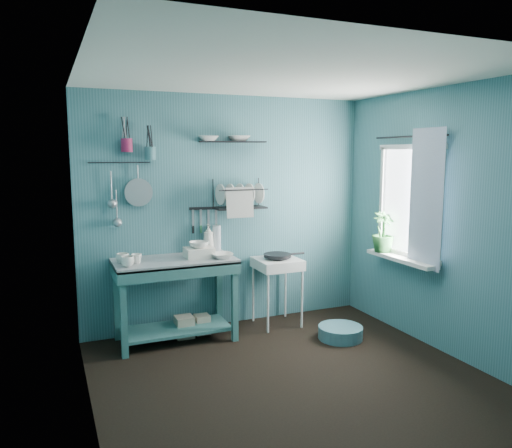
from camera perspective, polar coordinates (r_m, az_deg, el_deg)
name	(u,v)px	position (r m, az deg, el deg)	size (l,w,h in m)	color
floor	(289,376)	(4.45, 3.85, -16.99)	(3.20, 3.20, 0.00)	black
ceiling	(293,74)	(4.08, 4.20, 16.71)	(3.20, 3.20, 0.00)	silver
wall_back	(229,212)	(5.45, -3.16, 1.38)	(3.20, 3.20, 0.00)	#376871
wall_front	(416,272)	(2.86, 17.86, -5.22)	(3.20, 3.20, 0.00)	#376871
wall_left	(85,246)	(3.66, -18.96, -2.40)	(3.00, 3.00, 0.00)	#376871
wall_right	(443,221)	(5.01, 20.55, 0.28)	(3.00, 3.00, 0.00)	#376871
work_counter	(175,300)	(5.14, -9.21, -8.57)	(1.19, 0.60, 0.84)	#316766
mug_left	(127,262)	(4.78, -14.48, -4.17)	(0.12, 0.12, 0.10)	white
mug_mid	(137,259)	(4.90, -13.49, -3.88)	(0.10, 0.10, 0.09)	white
mug_right	(123,258)	(4.94, -14.99, -3.81)	(0.12, 0.12, 0.10)	white
wash_tub	(199,252)	(5.07, -6.53, -3.26)	(0.28, 0.22, 0.10)	silver
tub_bowl	(199,245)	(5.06, -6.54, -2.36)	(0.20, 0.20, 0.06)	white
soap_bottle	(208,238)	(5.31, -5.46, -1.63)	(0.12, 0.12, 0.30)	silver
water_bottle	(217,238)	(5.36, -4.50, -1.63)	(0.09, 0.09, 0.28)	silver
counter_bowl	(222,256)	(5.01, -3.90, -3.63)	(0.22, 0.22, 0.05)	white
hotplate_stand	(277,292)	(5.55, 2.43, -7.74)	(0.46, 0.46, 0.74)	silver
frying_pan	(277,255)	(5.46, 2.45, -3.60)	(0.30, 0.30, 0.04)	black
knife_strip	(204,208)	(5.33, -5.94, 1.80)	(0.32, 0.02, 0.03)	black
dish_rack	(240,194)	(5.34, -1.85, 3.47)	(0.55, 0.24, 0.32)	black
upper_shelf	(232,142)	(5.32, -2.71, 9.36)	(0.70, 0.18, 0.01)	black
shelf_bowl_left	(208,134)	(5.24, -5.46, 10.25)	(0.21, 0.21, 0.05)	white
shelf_bowl_right	(239,134)	(5.35, -1.94, 10.22)	(0.23, 0.23, 0.06)	white
utensil_cup_magenta	(127,145)	(5.07, -14.56, 8.71)	(0.11, 0.11, 0.13)	#931B44
utensil_cup_teal	(150,153)	(5.11, -12.01, 7.90)	(0.11, 0.11, 0.13)	#397077
colander	(139,192)	(5.13, -13.28, 3.54)	(0.28, 0.28, 0.03)	#9EA0A5
ladle_outer	(111,186)	(5.10, -16.22, 4.16)	(0.01, 0.01, 0.30)	#9EA0A5
ladle_inner	(116,205)	(5.12, -15.66, 2.07)	(0.01, 0.01, 0.30)	#9EA0A5
hook_rail	(120,162)	(5.11, -15.32, 6.80)	(0.01, 0.01, 0.60)	black
window_glass	(410,201)	(5.32, 17.18, 2.49)	(1.10, 1.10, 0.00)	white
windowsill	(401,259)	(5.35, 16.22, -3.84)	(0.16, 0.95, 0.04)	silver
curtain	(426,199)	(5.04, 18.83, 2.70)	(1.35, 1.35, 0.00)	silver
curtain_rod	(409,137)	(5.27, 17.10, 9.52)	(0.02, 0.02, 1.05)	black
potted_plant	(383,232)	(5.53, 14.31, -0.89)	(0.24, 0.24, 0.43)	#255D2A
storage_tin_large	(184,327)	(5.31, -8.19, -11.55)	(0.18, 0.18, 0.22)	gray
storage_tin_small	(202,324)	(5.39, -6.18, -11.31)	(0.15, 0.15, 0.20)	gray
floor_basin	(340,332)	(5.30, 9.62, -12.12)	(0.45, 0.45, 0.13)	teal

